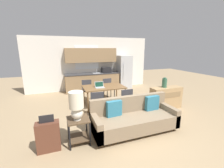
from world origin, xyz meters
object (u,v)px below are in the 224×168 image
Objects in this scene: couch at (134,118)px; dining_chair_far_left at (87,89)px; dining_chair_near_right at (125,99)px; suitcase at (48,136)px; table_lamp at (76,104)px; credenza at (166,98)px; dining_table at (104,88)px; dining_chair_near_left at (97,102)px; vase at (164,83)px; laptop at (100,86)px; dining_chair_far_right at (108,87)px; side_table at (79,127)px; refrigerator at (124,72)px.

couch is 2.89m from dining_chair_far_left.
dining_chair_near_right is 1.05× the size of suitcase.
couch is 2.60× the size of dining_chair_far_left.
dining_chair_near_right is at bearing 26.92° from suitcase.
table_lamp is 0.55× the size of credenza.
dining_table is 1.75× the size of dining_chair_near_left.
table_lamp is at bearing -162.42° from credenza.
dining_chair_far_left is 3.22m from suitcase.
dining_chair_far_left is (-0.68, 2.80, 0.15)m from couch.
vase reaches higher than laptop.
dining_chair_near_left is (-0.95, -1.64, 0.00)m from dining_chair_far_right.
dining_chair_far_right is at bearing 59.07° from side_table.
dining_table is at bearing -129.81° from refrigerator.
credenza is at bearing 15.18° from suitcase.
refrigerator is at bearing 68.35° from couch.
suitcase is at bearing -164.82° from credenza.
couch is at bearing -101.82° from dining_chair_far_right.
dining_chair_near_right is at bearing 33.70° from side_table.
side_table is 0.51× the size of credenza.
credenza is 1.37× the size of dining_chair_near_left.
dining_table is 0.97m from dining_chair_far_right.
couch is at bearing 3.06° from table_lamp.
vase is 0.41× the size of dining_chair_near_left.
dining_table is 4.25× the size of vase.
side_table is 3.38m from vase.
suitcase is (-1.39, -2.90, -0.16)m from dining_chair_far_left.
table_lamp is (-1.24, -2.02, 0.25)m from dining_table.
refrigerator is 2.19× the size of suitcase.
dining_chair_near_left is at bearing -82.87° from dining_chair_far_left.
dining_chair_far_right reaches higher than dining_table.
suitcase reaches higher than dining_table.
vase reaches higher than credenza.
table_lamp is 3.36m from dining_chair_far_right.
refrigerator is at bearing 92.81° from credenza.
laptop is (-2.22, 0.90, 0.42)m from credenza.
dining_chair_far_left is 1.04m from laptop.
refrigerator reaches higher than table_lamp.
side_table is at bearing -97.11° from dining_chair_far_left.
dining_table is 1.85× the size of suitcase.
laptop is at bearing -49.79° from dining_chair_near_right.
couch is 2.79m from dining_chair_far_right.
vase is at bearing -56.75° from dining_chair_far_right.
dining_chair_near_left is 1.00× the size of dining_chair_near_right.
laptop is (-0.65, -0.92, 0.32)m from dining_chair_far_right.
dining_chair_near_left is 1.05× the size of suitcase.
dining_chair_near_left is at bearing 57.94° from side_table.
side_table is at bearing 58.47° from table_lamp.
dining_chair_far_left and dining_chair_near_right have the same top height.
dining_chair_near_right is (0.94, -1.72, 0.00)m from dining_chair_far_left.
suitcase is (-3.80, -1.09, -0.62)m from vase.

